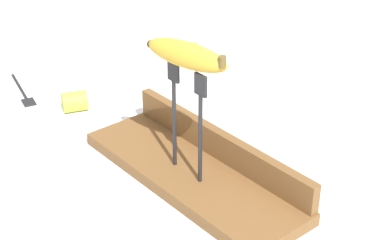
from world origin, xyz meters
The scene contains 8 objects.
ground_plane centered at (0.00, 0.00, 0.00)m, with size 3.00×3.00×0.00m, color silver.
wooden_board centered at (0.00, 0.00, 0.01)m, with size 0.45×0.15×0.02m, color brown.
board_backstop centered at (0.00, 0.07, 0.05)m, with size 0.44×0.02×0.05m, color brown.
fork_stand_center centered at (0.00, -0.01, 0.14)m, with size 0.09×0.01×0.20m.
banana_raised_center centered at (0.00, -0.01, 0.24)m, with size 0.16×0.07×0.04m.
fork_fallen_near centered at (-0.50, -0.07, 0.00)m, with size 0.18×0.06×0.01m.
banana_chunk_near centered at (-0.36, -0.02, 0.02)m, with size 0.06×0.06×0.04m.
banana_chunk_far centered at (-0.41, 0.34, 0.02)m, with size 0.06×0.05×0.04m.
Camera 1 is at (0.70, -0.59, 0.63)m, focal length 58.86 mm.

